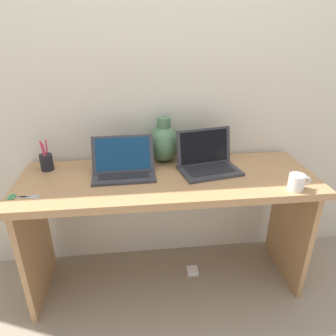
{
  "coord_description": "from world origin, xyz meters",
  "views": [
    {
      "loc": [
        -0.17,
        -1.48,
        1.48
      ],
      "look_at": [
        0.0,
        0.0,
        0.79
      ],
      "focal_mm": 32.7,
      "sensor_mm": 36.0,
      "label": 1
    }
  ],
  "objects_px": {
    "laptop_right": "(207,159)",
    "green_vase": "(164,143)",
    "pen_cup": "(47,162)",
    "laptop_left": "(123,165)",
    "power_brick": "(192,271)",
    "scissors": "(18,197)",
    "coffee_mug": "(297,182)"
  },
  "relations": [
    {
      "from": "laptop_right",
      "to": "green_vase",
      "type": "height_order",
      "value": "green_vase"
    },
    {
      "from": "green_vase",
      "to": "pen_cup",
      "type": "relative_size",
      "value": 1.49
    },
    {
      "from": "laptop_right",
      "to": "green_vase",
      "type": "xyz_separation_m",
      "value": [
        -0.23,
        0.15,
        0.06
      ]
    },
    {
      "from": "laptop_left",
      "to": "green_vase",
      "type": "xyz_separation_m",
      "value": [
        0.24,
        0.16,
        0.06
      ]
    },
    {
      "from": "laptop_right",
      "to": "power_brick",
      "type": "xyz_separation_m",
      "value": [
        -0.06,
        -0.03,
        -0.79
      ]
    },
    {
      "from": "scissors",
      "to": "power_brick",
      "type": "bearing_deg",
      "value": 11.63
    },
    {
      "from": "laptop_right",
      "to": "pen_cup",
      "type": "relative_size",
      "value": 2.01
    },
    {
      "from": "green_vase",
      "to": "laptop_left",
      "type": "bearing_deg",
      "value": -146.16
    },
    {
      "from": "laptop_right",
      "to": "laptop_left",
      "type": "bearing_deg",
      "value": -178.36
    },
    {
      "from": "laptop_right",
      "to": "pen_cup",
      "type": "xyz_separation_m",
      "value": [
        -0.9,
        0.09,
        -0.01
      ]
    },
    {
      "from": "coffee_mug",
      "to": "scissors",
      "type": "relative_size",
      "value": 0.77
    },
    {
      "from": "scissors",
      "to": "pen_cup",
      "type": "bearing_deg",
      "value": 77.32
    },
    {
      "from": "green_vase",
      "to": "scissors",
      "type": "distance_m",
      "value": 0.83
    },
    {
      "from": "laptop_right",
      "to": "scissors",
      "type": "xyz_separation_m",
      "value": [
        -0.97,
        -0.21,
        -0.06
      ]
    },
    {
      "from": "coffee_mug",
      "to": "pen_cup",
      "type": "relative_size",
      "value": 0.64
    },
    {
      "from": "pen_cup",
      "to": "power_brick",
      "type": "xyz_separation_m",
      "value": [
        0.84,
        -0.12,
        -0.78
      ]
    },
    {
      "from": "green_vase",
      "to": "power_brick",
      "type": "xyz_separation_m",
      "value": [
        0.17,
        -0.17,
        -0.84
      ]
    },
    {
      "from": "green_vase",
      "to": "scissors",
      "type": "relative_size",
      "value": 1.81
    },
    {
      "from": "laptop_right",
      "to": "power_brick",
      "type": "distance_m",
      "value": 0.79
    },
    {
      "from": "pen_cup",
      "to": "scissors",
      "type": "xyz_separation_m",
      "value": [
        -0.07,
        -0.3,
        -0.05
      ]
    },
    {
      "from": "power_brick",
      "to": "laptop_right",
      "type": "bearing_deg",
      "value": 25.01
    },
    {
      "from": "pen_cup",
      "to": "power_brick",
      "type": "distance_m",
      "value": 1.15
    },
    {
      "from": "power_brick",
      "to": "laptop_left",
      "type": "bearing_deg",
      "value": 177.85
    },
    {
      "from": "green_vase",
      "to": "power_brick",
      "type": "distance_m",
      "value": 0.88
    },
    {
      "from": "laptop_right",
      "to": "scissors",
      "type": "distance_m",
      "value": 0.99
    },
    {
      "from": "green_vase",
      "to": "power_brick",
      "type": "bearing_deg",
      "value": -46.16
    },
    {
      "from": "green_vase",
      "to": "pen_cup",
      "type": "bearing_deg",
      "value": -175.12
    },
    {
      "from": "pen_cup",
      "to": "scissors",
      "type": "bearing_deg",
      "value": -102.68
    },
    {
      "from": "laptop_left",
      "to": "pen_cup",
      "type": "bearing_deg",
      "value": 166.62
    },
    {
      "from": "laptop_right",
      "to": "power_brick",
      "type": "relative_size",
      "value": 5.16
    },
    {
      "from": "power_brick",
      "to": "coffee_mug",
      "type": "bearing_deg",
      "value": -30.12
    },
    {
      "from": "laptop_left",
      "to": "coffee_mug",
      "type": "relative_size",
      "value": 2.97
    }
  ]
}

